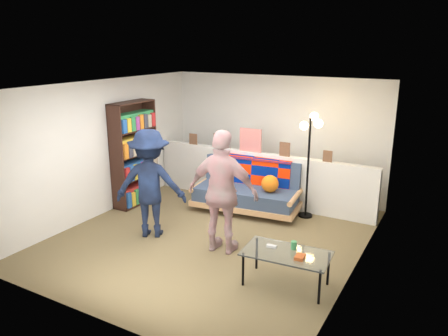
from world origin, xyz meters
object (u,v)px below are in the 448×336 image
(futon_sofa, at_px, (248,190))
(bookshelf, at_px, (134,157))
(coffee_table, at_px, (287,255))
(person_right, at_px, (223,193))
(floor_lamp, at_px, (310,144))
(person_left, at_px, (150,184))

(futon_sofa, bearing_deg, bookshelf, -160.91)
(coffee_table, height_order, person_right, person_right)
(futon_sofa, height_order, floor_lamp, floor_lamp)
(floor_lamp, bearing_deg, person_left, -134.01)
(bookshelf, xyz_separation_m, person_left, (1.19, -1.02, -0.05))
(floor_lamp, height_order, person_left, floor_lamp)
(futon_sofa, relative_size, person_left, 1.17)
(floor_lamp, xyz_separation_m, person_right, (-0.64, -1.93, -0.40))
(futon_sofa, height_order, bookshelf, bookshelf)
(floor_lamp, bearing_deg, person_right, -108.37)
(person_right, bearing_deg, futon_sofa, -81.84)
(futon_sofa, relative_size, coffee_table, 1.80)
(coffee_table, bearing_deg, bookshelf, 159.04)
(person_left, bearing_deg, futon_sofa, -143.20)
(bookshelf, height_order, person_left, bookshelf)
(bookshelf, distance_m, person_left, 1.57)
(coffee_table, xyz_separation_m, person_left, (-2.47, 0.39, 0.44))
(coffee_table, distance_m, person_left, 2.54)
(bookshelf, distance_m, coffee_table, 3.95)
(futon_sofa, height_order, person_left, person_left)
(person_left, relative_size, person_right, 0.94)
(futon_sofa, height_order, coffee_table, futon_sofa)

